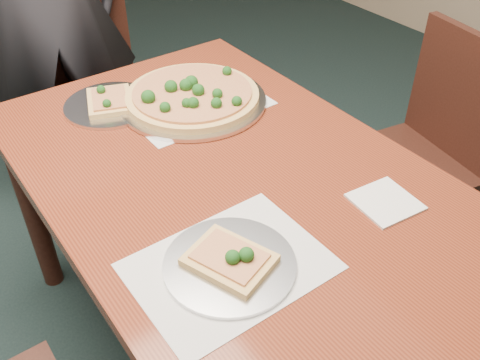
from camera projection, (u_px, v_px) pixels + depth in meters
dining_table at (240, 207)px, 1.41m from camera, size 0.90×1.50×0.75m
chair_far at (95, 86)px, 2.22m from camera, size 0.45×0.45×0.91m
chair_right at (425, 147)px, 1.88m from camera, size 0.49×0.49×0.91m
placemat_main at (193, 102)px, 1.65m from camera, size 0.42×0.32×0.00m
placemat_near at (230, 266)px, 1.12m from camera, size 0.40×0.30×0.00m
pizza_pan at (192, 96)px, 1.64m from camera, size 0.45×0.45×0.07m
slice_plate_near at (230, 262)px, 1.11m from camera, size 0.28×0.28×0.06m
slice_plate_far at (110, 103)px, 1.63m from camera, size 0.28×0.28×0.05m
napkin at (385, 202)px, 1.28m from camera, size 0.15×0.15×0.01m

